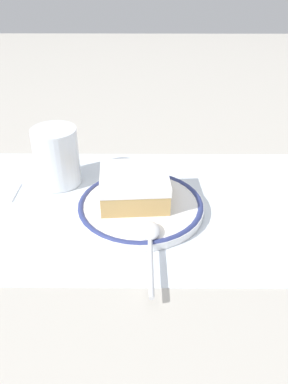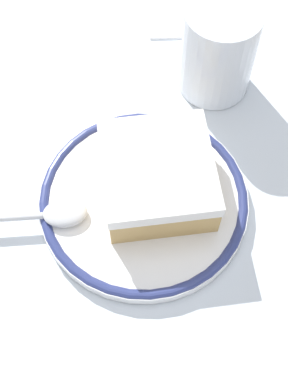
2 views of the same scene
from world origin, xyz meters
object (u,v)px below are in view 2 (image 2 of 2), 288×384
at_px(cake_slice, 157,176).
at_px(sugar_packet, 173,26).
at_px(spoon, 46,215).
at_px(cup, 217,55).
at_px(plate, 144,205).

xyz_separation_m(cake_slice, sugar_packet, (-0.20, 0.03, -0.03)).
height_order(spoon, sugar_packet, spoon).
xyz_separation_m(spoon, cup, (-0.14, 0.16, 0.02)).
xyz_separation_m(cake_slice, spoon, (0.02, -0.09, -0.02)).
distance_m(plate, sugar_packet, 0.22).
height_order(plate, sugar_packet, plate).
bearing_deg(sugar_packet, plate, -11.69).
bearing_deg(spoon, sugar_packet, 150.16).
bearing_deg(spoon, cake_slice, 103.14).
xyz_separation_m(plate, sugar_packet, (-0.21, 0.04, -0.00)).
relative_size(plate, cake_slice, 1.77).
relative_size(plate, cup, 1.99).
relative_size(cake_slice, spoon, 0.79).
bearing_deg(plate, cup, 150.43).
distance_m(spoon, sugar_packet, 0.25).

